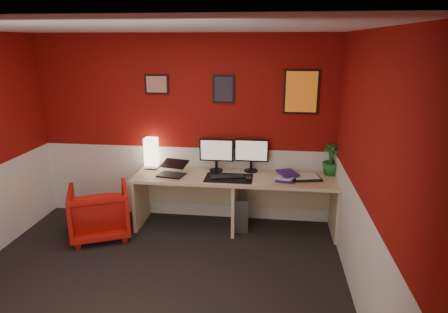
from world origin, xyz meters
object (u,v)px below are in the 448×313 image
desk (235,203)px  monitor_left (216,150)px  potted_plant (331,160)px  monitor_right (251,150)px  laptop (171,167)px  pc_tower (239,210)px  shoji_lamp (151,154)px  armchair (100,211)px  zen_tray (306,178)px

desk → monitor_left: bearing=144.0°
monitor_left → potted_plant: size_ratio=1.43×
monitor_right → laptop: bearing=-163.3°
monitor_right → potted_plant: bearing=-0.2°
laptop → monitor_right: monitor_right is taller
laptop → pc_tower: 1.08m
monitor_left → shoji_lamp: bearing=179.3°
laptop → armchair: size_ratio=0.46×
zen_tray → pc_tower: (-0.84, 0.07, -0.52)m
desk → zen_tray: 0.97m
laptop → shoji_lamp: bearing=152.1°
potted_plant → desk: bearing=-169.3°
laptop → pc_tower: (0.88, 0.15, -0.61)m
desk → potted_plant: size_ratio=6.41×
zen_tray → monitor_right: bearing=162.5°
shoji_lamp → potted_plant: (2.38, 0.02, 0.00)m
monitor_right → monitor_left: bearing=-175.4°
zen_tray → shoji_lamp: bearing=174.6°
laptop → pc_tower: laptop is taller
monitor_left → potted_plant: bearing=1.3°
laptop → armchair: laptop is taller
desk → armchair: desk is taller
desk → laptop: size_ratio=7.88×
armchair → shoji_lamp: bearing=-154.8°
monitor_left → monitor_right: (0.46, 0.04, 0.00)m
potted_plant → monitor_right: bearing=179.8°
zen_tray → potted_plant: bearing=33.8°
zen_tray → potted_plant: (0.33, 0.22, 0.19)m
laptop → monitor_right: 1.07m
shoji_lamp → armchair: shoji_lamp is taller
shoji_lamp → armchair: bearing=-130.6°
pc_tower → armchair: size_ratio=0.62×
laptop → armchair: 1.05m
desk → pc_tower: desk is taller
laptop → potted_plant: (2.04, 0.30, 0.09)m
desk → shoji_lamp: 1.31m
desk → pc_tower: bearing=57.1°
shoji_lamp → monitor_right: 1.35m
armchair → monitor_left: bearing=178.8°
zen_tray → potted_plant: potted_plant is taller
shoji_lamp → armchair: size_ratio=0.55×
laptop → pc_tower: size_ratio=0.73×
desk → monitor_left: 0.74m
zen_tray → armchair: zen_tray is taller
pc_tower → monitor_right: bearing=39.9°
monitor_right → pc_tower: monitor_right is taller
monitor_left → potted_plant: 1.49m
shoji_lamp → monitor_left: monitor_left is taller
monitor_right → pc_tower: (-0.13, -0.15, -0.80)m
pc_tower → armchair: bearing=-172.5°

